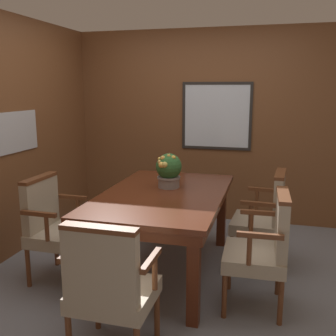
{
  "coord_description": "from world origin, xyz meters",
  "views": [
    {
      "loc": [
        0.93,
        -3.24,
        1.72
      ],
      "look_at": [
        -0.01,
        0.27,
        0.98
      ],
      "focal_mm": 42.0,
      "sensor_mm": 36.0,
      "label": 1
    }
  ],
  "objects": [
    {
      "name": "potted_plant",
      "position": [
        -0.01,
        0.31,
        0.95
      ],
      "size": [
        0.25,
        0.27,
        0.33
      ],
      "color": "gray",
      "rests_on": "dining_table"
    },
    {
      "name": "chair_right_near",
      "position": [
        0.91,
        -0.28,
        0.52
      ],
      "size": [
        0.49,
        0.57,
        0.94
      ],
      "rotation": [
        0.0,
        0.0,
        -1.54
      ],
      "color": "brown",
      "rests_on": "ground_plane"
    },
    {
      "name": "chair_right_far",
      "position": [
        0.9,
        0.5,
        0.52
      ],
      "size": [
        0.5,
        0.58,
        0.94
      ],
      "rotation": [
        0.0,
        0.0,
        -1.64
      ],
      "color": "brown",
      "rests_on": "ground_plane"
    },
    {
      "name": "wall_back",
      "position": [
        0.0,
        1.81,
        1.23
      ],
      "size": [
        7.2,
        0.08,
        2.45
      ],
      "color": "brown",
      "rests_on": "ground_plane"
    },
    {
      "name": "chair_head_near",
      "position": [
        -0.0,
        -1.16,
        0.52
      ],
      "size": [
        0.56,
        0.48,
        0.94
      ],
      "rotation": [
        0.0,
        0.0,
        3.14
      ],
      "color": "brown",
      "rests_on": "ground_plane"
    },
    {
      "name": "ground_plane",
      "position": [
        0.0,
        0.0,
        0.0
      ],
      "size": [
        14.0,
        14.0,
        0.0
      ],
      "primitive_type": "plane",
      "color": "gray"
    },
    {
      "name": "chair_left_near",
      "position": [
        -0.94,
        -0.26,
        0.52
      ],
      "size": [
        0.48,
        0.57,
        0.94
      ],
      "rotation": [
        0.0,
        0.0,
        1.55
      ],
      "color": "brown",
      "rests_on": "ground_plane"
    },
    {
      "name": "dining_table",
      "position": [
        -0.01,
        0.12,
        0.68
      ],
      "size": [
        1.09,
        1.76,
        0.78
      ],
      "color": "#562614",
      "rests_on": "ground_plane"
    }
  ]
}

